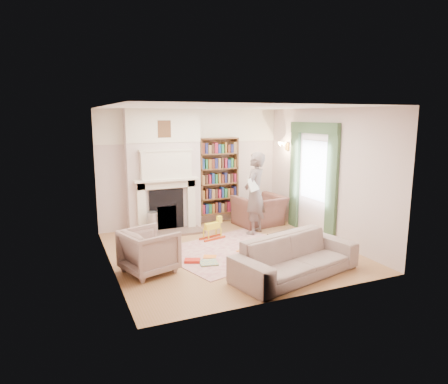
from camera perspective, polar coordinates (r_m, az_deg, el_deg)
name	(u,v)px	position (r m, az deg, el deg)	size (l,w,h in m)	color
floor	(229,251)	(8.00, 0.71, -8.43)	(4.50, 4.50, 0.00)	olive
ceiling	(229,107)	(7.55, 0.76, 12.06)	(4.50, 4.50, 0.00)	white
wall_back	(192,168)	(9.73, -4.65, 3.48)	(4.50, 4.50, 0.00)	beige
wall_front	(294,205)	(5.70, 9.93, -1.86)	(4.50, 4.50, 0.00)	beige
wall_left	(108,190)	(7.06, -16.21, 0.30)	(4.50, 4.50, 0.00)	beige
wall_right	(325,175)	(8.80, 14.28, 2.40)	(4.50, 4.50, 0.00)	beige
fireplace	(164,171)	(9.33, -8.63, 2.99)	(1.70, 0.58, 2.80)	beige
bookcase	(218,176)	(9.86, -0.80, 2.29)	(1.00, 0.24, 1.85)	brown
window	(314,170)	(9.10, 12.69, 3.06)	(0.02, 0.90, 1.30)	silver
curtain_left	(332,186)	(8.56, 15.16, 0.78)	(0.07, 0.32, 2.40)	#2C432B
curtain_right	(295,177)	(9.68, 10.05, 2.12)	(0.07, 0.32, 2.40)	#2C432B
pelmet	(314,128)	(9.00, 12.70, 8.92)	(0.09, 1.70, 0.24)	#2C432B
wall_sconce	(280,147)	(9.85, 8.07, 6.42)	(0.20, 0.24, 0.24)	gold
rug	(231,250)	(8.03, 0.95, -8.30)	(2.54, 1.95, 0.01)	beige
armchair_reading	(259,211)	(9.80, 5.09, -2.66)	(1.11, 0.97, 0.72)	#4A3227
armchair_left	(149,251)	(6.97, -10.64, -8.28)	(0.80, 0.83, 0.75)	#9F9683
sofa	(296,257)	(6.83, 10.22, -9.07)	(2.27, 0.89, 0.66)	#ADA58F
man_reading	(255,194)	(8.96, 4.42, -0.22)	(0.68, 0.44, 1.85)	#61524E
newspaper	(253,185)	(8.67, 4.17, 1.07)	(0.41, 0.02, 0.29)	silver
coffee_table	(289,245)	(7.74, 9.21, -7.48)	(0.70, 0.45, 0.45)	#311E11
paraffin_heater	(152,224)	(9.02, -10.20, -4.53)	(0.24, 0.24, 0.55)	#A8ACB0
rocking_horse	(212,228)	(8.65, -1.67, -5.22)	(0.56, 0.22, 0.49)	yellow
board_game	(209,263)	(7.33, -2.22, -10.05)	(0.32, 0.32, 0.03)	#E0D44F
game_box_lid	(192,261)	(7.41, -4.54, -9.75)	(0.28, 0.19, 0.05)	red
comic_annuals	(238,254)	(7.79, 1.95, -8.80)	(1.30, 0.56, 0.02)	red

